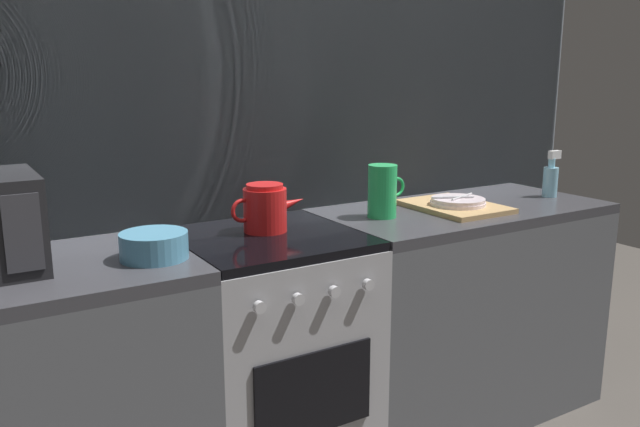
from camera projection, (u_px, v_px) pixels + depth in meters
name	position (u px, v px, depth m)	size (l,w,h in m)	color
back_wall	(228.00, 138.00, 2.39)	(3.60, 0.05, 2.40)	gray
stove_unit	(271.00, 358.00, 2.28)	(0.60, 0.63, 0.90)	#9E9EA3
counter_right	(459.00, 310.00, 2.74)	(1.20, 0.60, 0.90)	#515459
kettle	(265.00, 208.00, 2.22)	(0.28, 0.15, 0.17)	red
mixing_bowl	(154.00, 246.00, 1.90)	(0.20, 0.20, 0.08)	teal
pitcher	(383.00, 191.00, 2.43)	(0.16, 0.11, 0.20)	green
dish_pile	(456.00, 205.00, 2.58)	(0.30, 0.40, 0.06)	tan
spray_bottle	(551.00, 179.00, 2.83)	(0.08, 0.06, 0.20)	#8CCCE5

